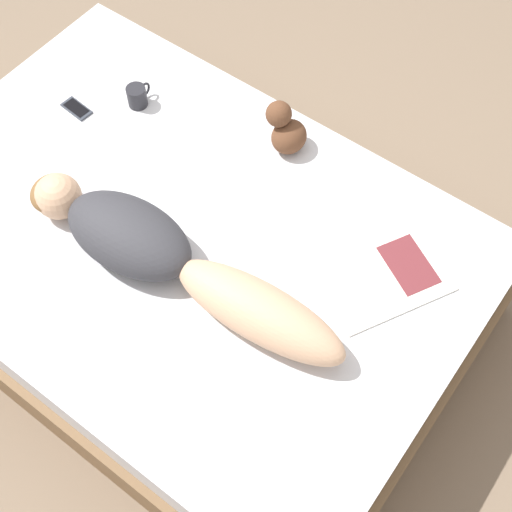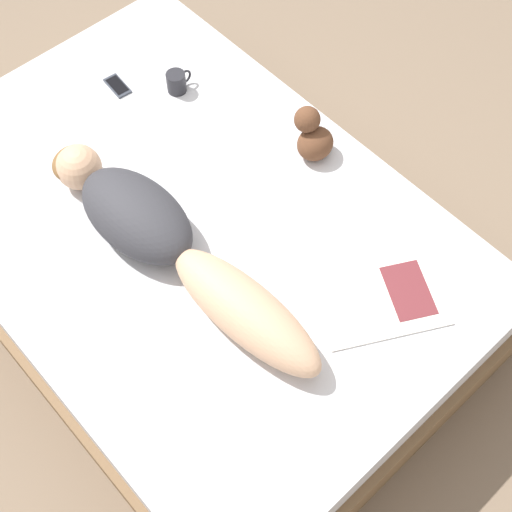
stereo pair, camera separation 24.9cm
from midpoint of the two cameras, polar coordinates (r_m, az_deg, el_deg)
ground_plane at (r=3.09m, az=-7.69°, el=-3.60°), size 12.00×12.00×0.00m
bed at (r=2.86m, az=-8.29°, el=-1.16°), size 1.54×2.23×0.54m
person at (r=2.47m, az=-10.04°, el=-0.35°), size 0.32×1.30×0.20m
open_magazine at (r=2.52m, az=7.38°, el=-1.82°), size 0.53×0.48×0.01m
coffee_mug at (r=3.01m, az=-11.87°, el=12.28°), size 0.12×0.08×0.09m
cell_phone at (r=3.08m, az=-16.47°, el=11.08°), size 0.08×0.14×0.01m
plush_toy at (r=2.77m, az=-0.18°, el=9.86°), size 0.15×0.17×0.21m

